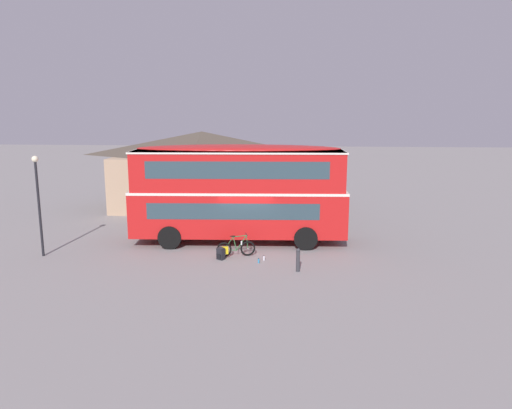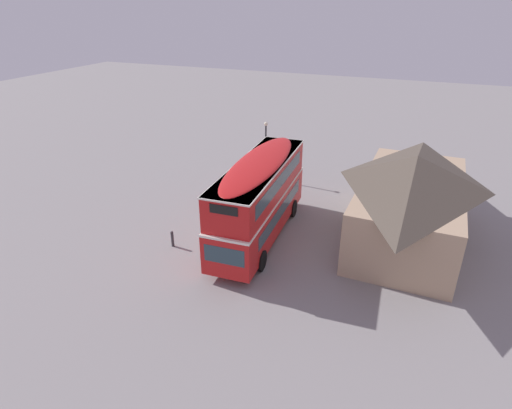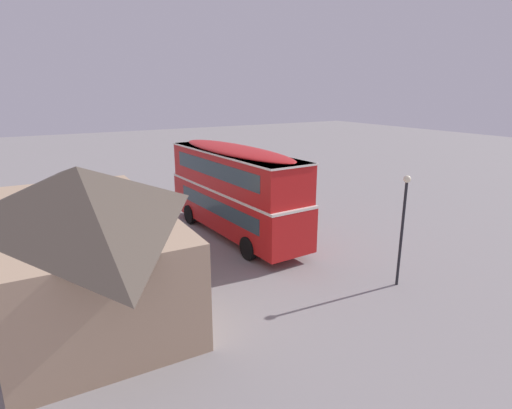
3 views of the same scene
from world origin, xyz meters
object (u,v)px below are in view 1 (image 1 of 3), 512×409
(water_bottle_blue_sports, at_px, (259,261))
(kerb_bollard, at_px, (298,260))
(double_decker_bus, at_px, (239,189))
(touring_bicycle, at_px, (235,249))
(backpack_on_ground, at_px, (221,253))
(street_lamp, at_px, (38,195))
(water_bottle_clear_plastic, at_px, (264,258))

(water_bottle_blue_sports, distance_m, kerb_bollard, 1.96)
(double_decker_bus, distance_m, touring_bicycle, 3.27)
(touring_bicycle, distance_m, backpack_on_ground, 0.72)
(street_lamp, relative_size, kerb_bollard, 4.62)
(touring_bicycle, relative_size, street_lamp, 0.38)
(water_bottle_clear_plastic, bearing_deg, backpack_on_ground, -179.60)
(water_bottle_blue_sports, height_order, water_bottle_clear_plastic, water_bottle_clear_plastic)
(touring_bicycle, relative_size, water_bottle_clear_plastic, 7.58)
(touring_bicycle, bearing_deg, double_decker_bus, 91.41)
(water_bottle_blue_sports, xyz_separation_m, water_bottle_clear_plastic, (0.21, 0.39, 0.00))
(double_decker_bus, relative_size, kerb_bollard, 10.70)
(street_lamp, distance_m, kerb_bollard, 11.65)
(water_bottle_clear_plastic, bearing_deg, street_lamp, -179.48)
(water_bottle_blue_sports, xyz_separation_m, kerb_bollard, (1.66, -0.96, 0.40))
(double_decker_bus, xyz_separation_m, kerb_bollard, (2.84, -4.13, -2.15))
(double_decker_bus, bearing_deg, street_lamp, -161.40)
(double_decker_bus, distance_m, water_bottle_blue_sports, 4.23)
(water_bottle_clear_plastic, height_order, street_lamp, street_lamp)
(water_bottle_blue_sports, distance_m, street_lamp, 10.06)
(backpack_on_ground, height_order, street_lamp, street_lamp)
(double_decker_bus, bearing_deg, kerb_bollard, -55.44)
(street_lamp, bearing_deg, backpack_on_ground, 0.55)
(kerb_bollard, bearing_deg, backpack_on_ground, 158.16)
(touring_bicycle, height_order, water_bottle_clear_plastic, touring_bicycle)
(touring_bicycle, xyz_separation_m, kerb_bollard, (2.78, -1.78, 0.13))
(double_decker_bus, xyz_separation_m, water_bottle_blue_sports, (1.18, -3.16, -2.54))
(street_lamp, xyz_separation_m, kerb_bollard, (11.35, -1.26, -2.29))
(water_bottle_blue_sports, bearing_deg, backpack_on_ground, 167.32)
(double_decker_bus, height_order, water_bottle_blue_sports, double_decker_bus)
(double_decker_bus, relative_size, backpack_on_ground, 18.64)
(backpack_on_ground, bearing_deg, touring_bicycle, 38.13)
(water_bottle_blue_sports, bearing_deg, water_bottle_clear_plastic, 62.36)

